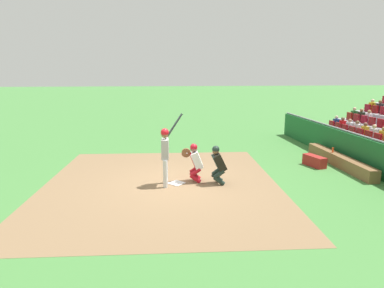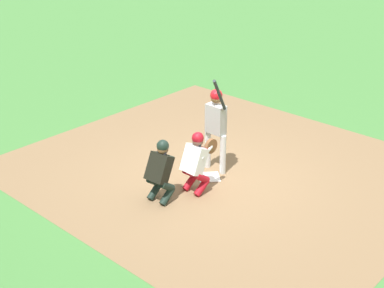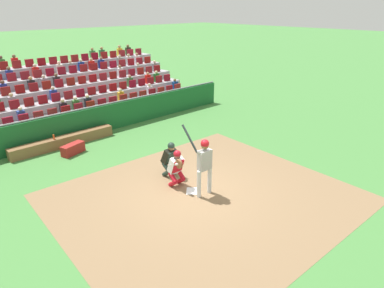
{
  "view_description": "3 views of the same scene",
  "coord_description": "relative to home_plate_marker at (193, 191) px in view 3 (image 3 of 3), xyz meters",
  "views": [
    {
      "loc": [
        -10.16,
        0.58,
        3.52
      ],
      "look_at": [
        0.15,
        -0.52,
        1.27
      ],
      "focal_mm": 30.79,
      "sensor_mm": 36.0,
      "label": 1
    },
    {
      "loc": [
        6.3,
        -8.19,
        5.58
      ],
      "look_at": [
        -0.18,
        -0.35,
        0.86
      ],
      "focal_mm": 52.09,
      "sensor_mm": 36.0,
      "label": 2
    },
    {
      "loc": [
        6.34,
        6.73,
        5.45
      ],
      "look_at": [
        -0.44,
        -0.53,
        1.34
      ],
      "focal_mm": 31.45,
      "sensor_mm": 36.0,
      "label": 3
    }
  ],
  "objects": [
    {
      "name": "infield_dirt_patch",
      "position": [
        0.0,
        0.5,
        -0.01
      ],
      "size": [
        8.76,
        7.88,
        0.01
      ],
      "primitive_type": "cube",
      "rotation": [
        0.0,
        0.0,
        -0.05
      ],
      "color": "olive",
      "rests_on": "ground_plane"
    },
    {
      "name": "ground_plane",
      "position": [
        0.0,
        0.0,
        -0.02
      ],
      "size": [
        160.0,
        160.0,
        0.0
      ],
      "primitive_type": "plane",
      "color": "#447F3C"
    },
    {
      "name": "dugout_wall",
      "position": [
        0.0,
        -6.9,
        0.6
      ],
      "size": [
        16.12,
        0.24,
        1.29
      ],
      "color": "#175828",
      "rests_on": "ground_plane"
    },
    {
      "name": "water_bottle_on_bench",
      "position": [
        1.81,
        -6.29,
        0.52
      ],
      "size": [
        0.07,
        0.07,
        0.2
      ],
      "primitive_type": "cylinder",
      "color": "#DE4A1D",
      "rests_on": "dugout_bench"
    },
    {
      "name": "catcher_crouching",
      "position": [
        0.16,
        -0.61,
        0.71
      ],
      "size": [
        0.49,
        0.72,
        1.3
      ],
      "color": "#AE1320",
      "rests_on": "ground_plane"
    },
    {
      "name": "home_plate_marker",
      "position": [
        0.0,
        0.0,
        0.0
      ],
      "size": [
        0.62,
        0.62,
        0.02
      ],
      "primitive_type": "cube",
      "rotation": [
        0.0,
        0.0,
        0.79
      ],
      "color": "white",
      "rests_on": "infield_dirt_patch"
    },
    {
      "name": "equipment_duffel_bag",
      "position": [
        1.47,
        -5.39,
        0.19
      ],
      "size": [
        1.01,
        0.62,
        0.41
      ],
      "primitive_type": "cube",
      "rotation": [
        0.0,
        0.0,
        0.29
      ],
      "color": "maroon",
      "rests_on": "ground_plane"
    },
    {
      "name": "bleacher_stand",
      "position": [
        0.02,
        -12.1,
        0.85
      ],
      "size": [
        16.14,
        5.15,
        2.98
      ],
      "color": "#98949B",
      "rests_on": "ground_plane"
    },
    {
      "name": "batter_at_plate",
      "position": [
        -0.11,
        0.35,
        1.14
      ],
      "size": [
        0.69,
        0.72,
        2.26
      ],
      "color": "silver",
      "rests_on": "ground_plane"
    },
    {
      "name": "home_plate_umpire",
      "position": [
        -0.15,
        -1.32,
        0.68
      ],
      "size": [
        0.47,
        0.48,
        1.28
      ],
      "color": "#1B2B24",
      "rests_on": "ground_plane"
    },
    {
      "name": "dugout_bench",
      "position": [
        1.41,
        -6.35,
        0.2
      ],
      "size": [
        4.31,
        0.4,
        0.44
      ],
      "primitive_type": "cube",
      "color": "brown",
      "rests_on": "ground_plane"
    }
  ]
}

